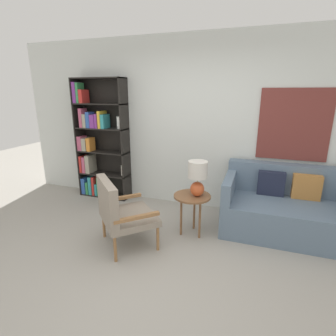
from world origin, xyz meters
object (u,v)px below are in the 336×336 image
bookshelf (97,142)px  side_table (192,200)px  table_lamp (198,176)px  armchair (119,210)px  couch (287,209)px

bookshelf → side_table: bookshelf is taller
table_lamp → armchair: bearing=-145.4°
bookshelf → armchair: size_ratio=2.33×
bookshelf → armchair: 1.89m
couch → table_lamp: table_lamp is taller
couch → bookshelf: bearing=174.5°
armchair → couch: size_ratio=0.54×
bookshelf → side_table: 2.17m
armchair → couch: bearing=28.7°
side_table → table_lamp: 0.35m
side_table → couch: bearing=22.8°
couch → table_lamp: bearing=-156.1°
bookshelf → table_lamp: (2.02, -0.81, -0.16)m
side_table → table_lamp: size_ratio=1.20×
armchair → side_table: bearing=36.8°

